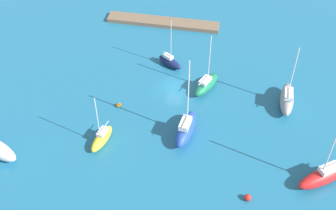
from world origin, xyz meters
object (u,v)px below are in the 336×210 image
sailboat_green_lone_north (206,84)px  sailboat_gray_center_basin (287,99)px  sailboat_navy_west_end (170,62)px  pier_dock (163,22)px  sailboat_red_near_pier (323,176)px  mooring_buoy_red (248,198)px  sailboat_yellow_east_end (102,138)px  mooring_buoy_orange (119,105)px  sailboat_blue_lone_south (186,129)px

sailboat_green_lone_north → sailboat_gray_center_basin: bearing=-72.7°
sailboat_gray_center_basin → sailboat_navy_west_end: (18.41, -6.03, -0.48)m
pier_dock → sailboat_green_lone_north: size_ratio=2.13×
sailboat_red_near_pier → sailboat_gray_center_basin: bearing=-107.3°
pier_dock → sailboat_navy_west_end: sailboat_navy_west_end is taller
mooring_buoy_red → sailboat_navy_west_end: bearing=-59.5°
sailboat_navy_west_end → mooring_buoy_red: sailboat_navy_west_end is taller
sailboat_red_near_pier → mooring_buoy_red: (8.88, 4.35, -0.74)m
pier_dock → sailboat_red_near_pier: 40.56m
sailboat_gray_center_basin → sailboat_yellow_east_end: 27.12m
sailboat_navy_west_end → sailboat_green_lone_north: (-6.50, 4.55, 0.15)m
sailboat_yellow_east_end → sailboat_navy_west_end: (-5.95, -17.93, -0.00)m
sailboat_navy_west_end → mooring_buoy_orange: bearing=-85.5°
sailboat_red_near_pier → sailboat_green_lone_north: bearing=-77.5°
pier_dock → mooring_buoy_red: size_ratio=23.53×
mooring_buoy_orange → sailboat_yellow_east_end: bearing=87.1°
sailboat_green_lone_north → sailboat_yellow_east_end: bearing=161.4°
sailboat_yellow_east_end → sailboat_red_near_pier: (-28.70, 1.28, 0.32)m
pier_dock → sailboat_gray_center_basin: 28.17m
sailboat_navy_west_end → mooring_buoy_orange: (5.58, 10.78, -0.51)m
sailboat_red_near_pier → mooring_buoy_red: bearing=-9.4°
sailboat_yellow_east_end → sailboat_red_near_pier: size_ratio=0.73×
sailboat_green_lone_north → sailboat_navy_west_end: bearing=79.3°
sailboat_yellow_east_end → mooring_buoy_orange: size_ratio=12.50×
sailboat_gray_center_basin → mooring_buoy_red: 18.14m
pier_dock → sailboat_yellow_east_end: (2.56, 29.71, 0.49)m
pier_dock → sailboat_navy_west_end: size_ratio=2.34×
mooring_buoy_red → sailboat_blue_lone_south: bearing=-45.1°
pier_dock → sailboat_navy_west_end: 12.27m
sailboat_yellow_east_end → sailboat_green_lone_north: (-12.45, -13.38, 0.15)m
sailboat_red_near_pier → sailboat_blue_lone_south: bearing=-50.0°
mooring_buoy_orange → sailboat_gray_center_basin: bearing=-168.8°
sailboat_gray_center_basin → mooring_buoy_red: sailboat_gray_center_basin is taller
sailboat_gray_center_basin → sailboat_blue_lone_south: bearing=123.9°
mooring_buoy_orange → sailboat_red_near_pier: bearing=163.4°
sailboat_navy_west_end → sailboat_red_near_pier: sailboat_red_near_pier is taller
pier_dock → sailboat_green_lone_north: (-9.89, 16.34, 0.64)m
sailboat_red_near_pier → sailboat_blue_lone_south: sailboat_blue_lone_south is taller
sailboat_yellow_east_end → sailboat_green_lone_north: bearing=150.0°
sailboat_gray_center_basin → sailboat_yellow_east_end: (24.36, 11.91, -0.48)m
sailboat_red_near_pier → mooring_buoy_orange: 29.58m
sailboat_gray_center_basin → sailboat_red_near_pier: size_ratio=0.89×
sailboat_blue_lone_south → mooring_buoy_red: bearing=-127.3°
sailboat_gray_center_basin → sailboat_red_near_pier: 13.88m
sailboat_navy_west_end → mooring_buoy_red: bearing=-27.6°
sailboat_red_near_pier → mooring_buoy_red: 9.92m
sailboat_blue_lone_south → mooring_buoy_orange: size_ratio=18.83×
pier_dock → sailboat_gray_center_basin: sailboat_gray_center_basin is taller
sailboat_green_lone_north → sailboat_blue_lone_south: 10.18m
sailboat_navy_west_end → mooring_buoy_red: (-13.87, 23.56, -0.42)m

